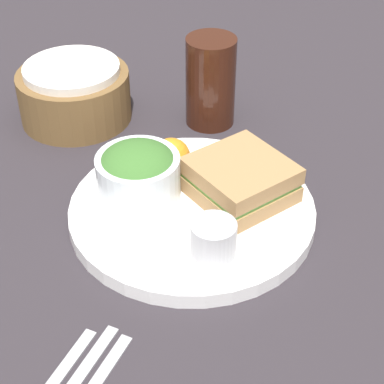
{
  "coord_description": "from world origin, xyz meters",
  "views": [
    {
      "loc": [
        -0.38,
        -0.47,
        0.51
      ],
      "look_at": [
        0.0,
        0.0,
        0.04
      ],
      "focal_mm": 60.0,
      "sensor_mm": 36.0,
      "label": 1
    }
  ],
  "objects_px": {
    "salad_bowl": "(138,173)",
    "drink_glass": "(211,82)",
    "bread_basket": "(74,93)",
    "plate": "(192,211)",
    "sandwich": "(241,180)",
    "dressing_cup": "(213,239)"
  },
  "relations": [
    {
      "from": "plate",
      "to": "sandwich",
      "type": "distance_m",
      "value": 0.07
    },
    {
      "from": "plate",
      "to": "drink_glass",
      "type": "bearing_deg",
      "value": 44.28
    },
    {
      "from": "plate",
      "to": "sandwich",
      "type": "height_order",
      "value": "sandwich"
    },
    {
      "from": "drink_glass",
      "to": "bread_basket",
      "type": "bearing_deg",
      "value": 138.12
    },
    {
      "from": "plate",
      "to": "drink_glass",
      "type": "height_order",
      "value": "drink_glass"
    },
    {
      "from": "salad_bowl",
      "to": "drink_glass",
      "type": "bearing_deg",
      "value": 27.59
    },
    {
      "from": "salad_bowl",
      "to": "sandwich",
      "type": "bearing_deg",
      "value": -36.79
    },
    {
      "from": "dressing_cup",
      "to": "bread_basket",
      "type": "relative_size",
      "value": 0.31
    },
    {
      "from": "sandwich",
      "to": "salad_bowl",
      "type": "height_order",
      "value": "salad_bowl"
    },
    {
      "from": "drink_glass",
      "to": "bread_basket",
      "type": "relative_size",
      "value": 0.81
    },
    {
      "from": "salad_bowl",
      "to": "drink_glass",
      "type": "height_order",
      "value": "drink_glass"
    },
    {
      "from": "sandwich",
      "to": "drink_glass",
      "type": "bearing_deg",
      "value": 60.0
    },
    {
      "from": "sandwich",
      "to": "plate",
      "type": "bearing_deg",
      "value": 159.32
    },
    {
      "from": "dressing_cup",
      "to": "salad_bowl",
      "type": "bearing_deg",
      "value": 92.87
    },
    {
      "from": "salad_bowl",
      "to": "dressing_cup",
      "type": "distance_m",
      "value": 0.13
    },
    {
      "from": "dressing_cup",
      "to": "bread_basket",
      "type": "bearing_deg",
      "value": 82.91
    },
    {
      "from": "plate",
      "to": "sandwich",
      "type": "xyz_separation_m",
      "value": [
        0.06,
        -0.02,
        0.03
      ]
    },
    {
      "from": "sandwich",
      "to": "bread_basket",
      "type": "bearing_deg",
      "value": 98.33
    },
    {
      "from": "dressing_cup",
      "to": "plate",
      "type": "bearing_deg",
      "value": 66.74
    },
    {
      "from": "dressing_cup",
      "to": "drink_glass",
      "type": "bearing_deg",
      "value": 50.44
    },
    {
      "from": "sandwich",
      "to": "dressing_cup",
      "type": "relative_size",
      "value": 2.24
    },
    {
      "from": "salad_bowl",
      "to": "bread_basket",
      "type": "relative_size",
      "value": 0.62
    }
  ]
}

